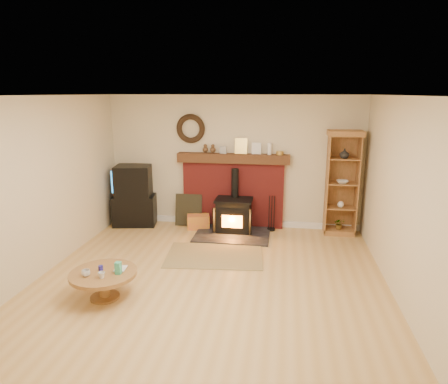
% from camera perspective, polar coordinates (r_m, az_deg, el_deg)
% --- Properties ---
extents(ground, '(5.50, 5.50, 0.00)m').
position_cam_1_polar(ground, '(5.73, -2.33, -13.35)').
color(ground, tan).
rests_on(ground, ground).
extents(room_shell, '(5.02, 5.52, 2.61)m').
position_cam_1_polar(room_shell, '(5.27, -2.51, 3.97)').
color(room_shell, beige).
rests_on(room_shell, ground).
extents(chimney_breast, '(2.20, 0.22, 1.78)m').
position_cam_1_polar(chimney_breast, '(7.94, 1.32, 0.67)').
color(chimney_breast, maroon).
rests_on(chimney_breast, ground).
extents(wood_stove, '(1.40, 1.00, 1.22)m').
position_cam_1_polar(wood_stove, '(7.68, 1.37, -3.54)').
color(wood_stove, black).
rests_on(wood_stove, ground).
extents(area_rug, '(1.67, 1.22, 0.01)m').
position_cam_1_polar(area_rug, '(6.71, -1.37, -9.05)').
color(area_rug, brown).
rests_on(area_rug, ground).
extents(tv_unit, '(0.92, 0.71, 1.22)m').
position_cam_1_polar(tv_unit, '(8.30, -12.69, -0.63)').
color(tv_unit, black).
rests_on(tv_unit, ground).
extents(curio_cabinet, '(0.63, 0.46, 1.97)m').
position_cam_1_polar(curio_cabinet, '(7.80, 16.46, 1.24)').
color(curio_cabinet, brown).
rests_on(curio_cabinet, ground).
extents(firelog_box, '(0.49, 0.37, 0.27)m').
position_cam_1_polar(firelog_box, '(7.98, -3.68, -4.26)').
color(firelog_box, yellow).
rests_on(firelog_box, ground).
extents(leaning_painting, '(0.54, 0.14, 0.65)m').
position_cam_1_polar(leaning_painting, '(8.11, -5.07, -2.58)').
color(leaning_painting, black).
rests_on(leaning_painting, ground).
extents(fire_tools, '(0.16, 0.16, 0.70)m').
position_cam_1_polar(fire_tools, '(7.90, 6.77, -4.54)').
color(fire_tools, black).
rests_on(fire_tools, ground).
extents(coffee_table, '(0.87, 0.87, 0.53)m').
position_cam_1_polar(coffee_table, '(5.53, -16.83, -11.54)').
color(coffee_table, brown).
rests_on(coffee_table, ground).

